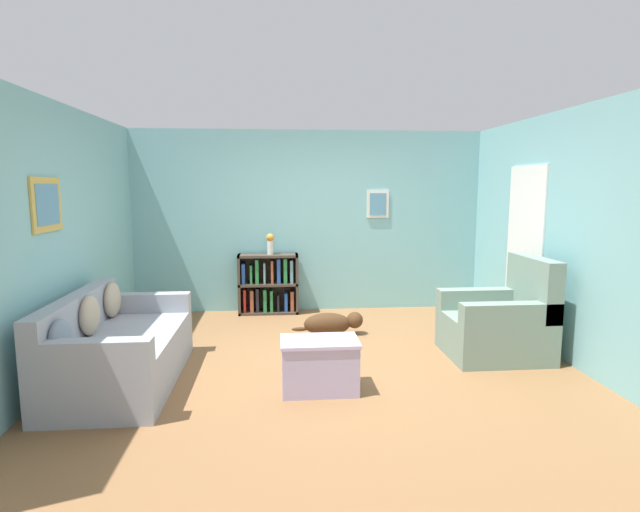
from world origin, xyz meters
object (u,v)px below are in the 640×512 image
object	(u,v)px
bookshelf	(269,285)
recliner_chair	(501,323)
couch	(117,350)
dog	(332,323)
coffee_table	(320,364)
vase	(270,243)

from	to	relation	value
bookshelf	recliner_chair	xyz separation A→B (m)	(2.50, -2.05, -0.05)
couch	dog	distance (m)	2.52
bookshelf	coffee_table	bearing A→B (deg)	-80.09
couch	coffee_table	distance (m)	1.88
bookshelf	vase	xyz separation A→B (m)	(0.03, -0.01, 0.61)
bookshelf	coffee_table	size ratio (longest dim) A/B	1.24
coffee_table	dog	size ratio (longest dim) A/B	0.78
couch	coffee_table	size ratio (longest dim) A/B	2.63
recliner_chair	dog	xyz separation A→B (m)	(-1.72, 0.91, -0.22)
bookshelf	recliner_chair	size ratio (longest dim) A/B	0.80
couch	vase	bearing A→B (deg)	60.50
coffee_table	dog	world-z (taller)	coffee_table
bookshelf	coffee_table	distance (m)	2.86
vase	dog	bearing A→B (deg)	-56.44
dog	vase	distance (m)	1.62
coffee_table	couch	bearing A→B (deg)	169.57
dog	bookshelf	bearing A→B (deg)	124.40
recliner_chair	dog	size ratio (longest dim) A/B	1.21
recliner_chair	vase	distance (m)	3.27
bookshelf	coffee_table	world-z (taller)	bookshelf
coffee_table	vase	world-z (taller)	vase
dog	vase	bearing A→B (deg)	123.56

